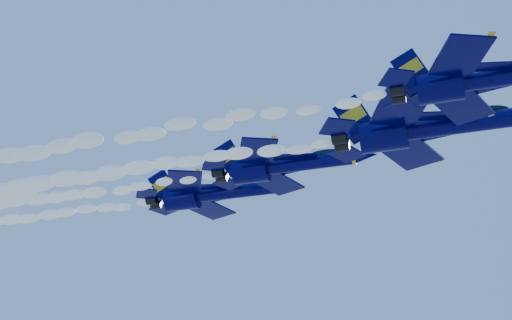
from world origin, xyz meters
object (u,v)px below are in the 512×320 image
(jet_fourth, at_px, (212,194))
(jet_lead, at_px, (483,79))
(jet_second, at_px, (428,128))
(jet_third, at_px, (283,165))

(jet_fourth, bearing_deg, jet_lead, -41.91)
(jet_lead, bearing_deg, jet_second, 112.36)
(jet_second, bearing_deg, jet_lead, -67.64)
(jet_lead, xyz_separation_m, jet_third, (-19.94, 19.62, 5.00))
(jet_third, bearing_deg, jet_fourth, 143.46)
(jet_third, bearing_deg, jet_lead, -44.54)
(jet_fourth, bearing_deg, jet_second, -32.58)
(jet_lead, height_order, jet_second, jet_second)
(jet_second, distance_m, jet_fourth, 31.68)
(jet_lead, relative_size, jet_second, 0.79)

